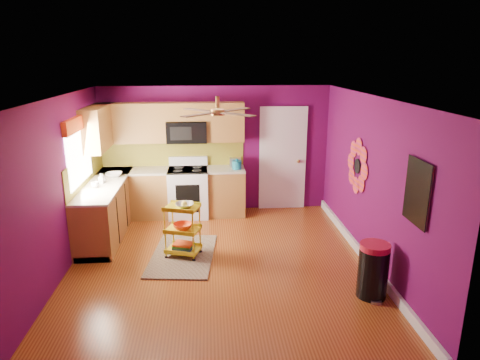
{
  "coord_description": "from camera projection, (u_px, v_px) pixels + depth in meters",
  "views": [
    {
      "loc": [
        -0.14,
        -5.87,
        3.03
      ],
      "look_at": [
        0.33,
        0.4,
        1.22
      ],
      "focal_mm": 32.0,
      "sensor_mm": 36.0,
      "label": 1
    }
  ],
  "objects": [
    {
      "name": "ground",
      "position": [
        220.0,
        265.0,
        6.47
      ],
      "size": [
        5.0,
        5.0,
        0.0
      ],
      "primitive_type": "plane",
      "color": "brown",
      "rests_on": "ground"
    },
    {
      "name": "room_envelope",
      "position": [
        221.0,
        160.0,
        6.02
      ],
      "size": [
        4.54,
        5.04,
        2.52
      ],
      "color": "#590A49",
      "rests_on": "ground"
    },
    {
      "name": "lower_cabinets",
      "position": [
        145.0,
        201.0,
        8.0
      ],
      "size": [
        2.81,
        2.31,
        0.94
      ],
      "color": "brown",
      "rests_on": "ground"
    },
    {
      "name": "electric_range",
      "position": [
        189.0,
        192.0,
        8.38
      ],
      "size": [
        0.76,
        0.66,
        1.13
      ],
      "color": "white",
      "rests_on": "ground"
    },
    {
      "name": "upper_cabinetry",
      "position": [
        149.0,
        125.0,
        7.96
      ],
      "size": [
        2.8,
        2.3,
        1.26
      ],
      "color": "brown",
      "rests_on": "ground"
    },
    {
      "name": "left_window",
      "position": [
        78.0,
        141.0,
        6.84
      ],
      "size": [
        0.08,
        1.35,
        1.08
      ],
      "color": "white",
      "rests_on": "ground"
    },
    {
      "name": "panel_door",
      "position": [
        283.0,
        160.0,
        8.65
      ],
      "size": [
        0.95,
        0.11,
        2.15
      ],
      "color": "white",
      "rests_on": "ground"
    },
    {
      "name": "right_wall_art",
      "position": [
        381.0,
        176.0,
        5.91
      ],
      "size": [
        0.04,
        2.74,
        1.04
      ],
      "color": "black",
      "rests_on": "ground"
    },
    {
      "name": "ceiling_fan",
      "position": [
        218.0,
        111.0,
        6.03
      ],
      "size": [
        1.01,
        1.01,
        0.26
      ],
      "color": "#BF8C3F",
      "rests_on": "ground"
    },
    {
      "name": "shag_rug",
      "position": [
        183.0,
        255.0,
        6.76
      ],
      "size": [
        1.11,
        1.64,
        0.02
      ],
      "primitive_type": "cube",
      "rotation": [
        0.0,
        0.0,
        -0.11
      ],
      "color": "black",
      "rests_on": "ground"
    },
    {
      "name": "rolling_cart",
      "position": [
        183.0,
        228.0,
        6.63
      ],
      "size": [
        0.6,
        0.51,
        0.92
      ],
      "color": "yellow",
      "rests_on": "ground"
    },
    {
      "name": "trash_can",
      "position": [
        373.0,
        270.0,
        5.54
      ],
      "size": [
        0.46,
        0.47,
        0.74
      ],
      "color": "black",
      "rests_on": "ground"
    },
    {
      "name": "teal_kettle",
      "position": [
        237.0,
        165.0,
        8.25
      ],
      "size": [
        0.18,
        0.18,
        0.21
      ],
      "color": "#126D89",
      "rests_on": "lower_cabinets"
    },
    {
      "name": "toaster",
      "position": [
        235.0,
        162.0,
        8.43
      ],
      "size": [
        0.22,
        0.15,
        0.18
      ],
      "primitive_type": "cube",
      "color": "beige",
      "rests_on": "lower_cabinets"
    },
    {
      "name": "soap_bottle_a",
      "position": [
        101.0,
        178.0,
        7.31
      ],
      "size": [
        0.08,
        0.08,
        0.17
      ],
      "primitive_type": "imported",
      "color": "#EA3F72",
      "rests_on": "lower_cabinets"
    },
    {
      "name": "soap_bottle_b",
      "position": [
        103.0,
        178.0,
        7.38
      ],
      "size": [
        0.12,
        0.12,
        0.15
      ],
      "primitive_type": "imported",
      "color": "white",
      "rests_on": "lower_cabinets"
    },
    {
      "name": "counter_dish",
      "position": [
        114.0,
        175.0,
        7.74
      ],
      "size": [
        0.29,
        0.29,
        0.07
      ],
      "primitive_type": "imported",
      "color": "white",
      "rests_on": "lower_cabinets"
    },
    {
      "name": "counter_cup",
      "position": [
        95.0,
        185.0,
        7.09
      ],
      "size": [
        0.12,
        0.12,
        0.1
      ],
      "primitive_type": "imported",
      "color": "white",
      "rests_on": "lower_cabinets"
    }
  ]
}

